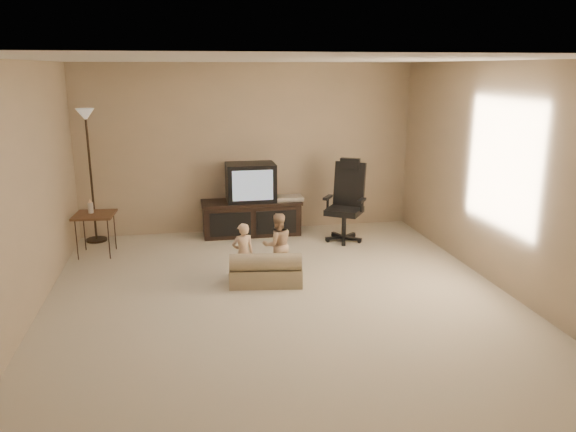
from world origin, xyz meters
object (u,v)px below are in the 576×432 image
office_chair (346,212)px  child_sofa (266,271)px  side_table (94,215)px  floor_lamp (88,146)px  tv_stand (252,205)px  toddler_right (278,245)px  toddler_left (243,253)px

office_chair → child_sofa: bearing=-98.9°
side_table → floor_lamp: 1.05m
office_chair → tv_stand: bearing=-169.2°
child_sofa → toddler_right: toddler_right is taller
tv_stand → office_chair: 1.41m
side_table → toddler_right: size_ratio=0.99×
office_chair → toddler_right: 1.73m
tv_stand → toddler_left: bearing=-99.9°
toddler_left → office_chair: bearing=-150.6°
child_sofa → toddler_left: toddler_left is taller
child_sofa → side_table: bearing=152.4°
child_sofa → toddler_right: size_ratio=1.15×
tv_stand → floor_lamp: (-2.25, 0.06, 0.93)m
tv_stand → toddler_right: size_ratio=1.95×
tv_stand → side_table: (-2.16, -0.57, 0.10)m
office_chair → toddler_left: (-1.64, -1.41, -0.06)m
toddler_left → toddler_right: toddler_right is taller
office_chair → side_table: size_ratio=1.54×
office_chair → toddler_left: bearing=-105.5°
floor_lamp → toddler_right: (2.34, -1.85, -0.99)m
side_table → toddler_right: toddler_right is taller
floor_lamp → child_sofa: bearing=-44.5°
floor_lamp → tv_stand: bearing=-1.5°
side_table → child_sofa: (2.06, -1.49, -0.38)m
side_table → child_sofa: side_table is taller
side_table → tv_stand: bearing=14.8°
tv_stand → toddler_right: tv_stand is taller
toddler_left → toddler_right: 0.47m
tv_stand → child_sofa: size_ratio=1.70×
office_chair → floor_lamp: bearing=-155.9°
floor_lamp → child_sofa: 3.26m
child_sofa → toddler_left: bearing=166.5°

